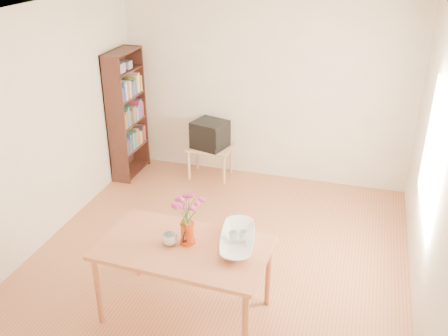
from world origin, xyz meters
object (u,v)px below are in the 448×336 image
(table, at_px, (184,253))
(pitcher, at_px, (188,234))
(mug, at_px, (170,239))
(bowl, at_px, (238,222))
(television, at_px, (210,134))

(table, distance_m, pitcher, 0.18)
(pitcher, distance_m, mug, 0.16)
(table, bearing_deg, mug, -173.30)
(table, height_order, mug, mug)
(pitcher, relative_size, bowl, 0.47)
(mug, bearing_deg, pitcher, -166.08)
(bowl, relative_size, television, 0.85)
(table, bearing_deg, television, 106.08)
(table, bearing_deg, pitcher, 77.99)
(pitcher, bearing_deg, table, -108.72)
(television, bearing_deg, mug, -63.44)
(bowl, bearing_deg, pitcher, -163.80)
(table, bearing_deg, bowl, 25.59)
(table, relative_size, mug, 11.25)
(mug, relative_size, bowl, 0.30)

